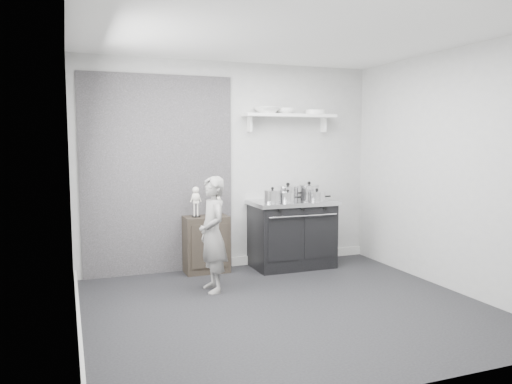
# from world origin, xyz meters

# --- Properties ---
(ground) EXTENTS (4.00, 4.00, 0.00)m
(ground) POSITION_xyz_m (0.00, 0.00, 0.00)
(ground) COLOR black
(ground) RESTS_ON ground
(room_shell) EXTENTS (4.02, 3.62, 2.71)m
(room_shell) POSITION_xyz_m (-0.09, 0.15, 1.64)
(room_shell) COLOR #A0A09E
(room_shell) RESTS_ON ground
(wall_shelf) EXTENTS (1.30, 0.26, 0.24)m
(wall_shelf) POSITION_xyz_m (0.80, 1.68, 2.01)
(wall_shelf) COLOR white
(wall_shelf) RESTS_ON room_shell
(stove) EXTENTS (1.11, 0.69, 0.89)m
(stove) POSITION_xyz_m (0.75, 1.48, 0.45)
(stove) COLOR black
(stove) RESTS_ON ground
(side_cabinet) EXTENTS (0.56, 0.33, 0.73)m
(side_cabinet) POSITION_xyz_m (-0.39, 1.61, 0.36)
(side_cabinet) COLOR black
(side_cabinet) RESTS_ON ground
(child) EXTENTS (0.33, 0.49, 1.29)m
(child) POSITION_xyz_m (-0.54, 0.80, 0.65)
(child) COLOR gray
(child) RESTS_ON ground
(pot_front_left) EXTENTS (0.32, 0.23, 0.20)m
(pot_front_left) POSITION_xyz_m (0.43, 1.39, 0.97)
(pot_front_left) COLOR silver
(pot_front_left) RESTS_ON stove
(pot_back_left) EXTENTS (0.37, 0.28, 0.23)m
(pot_back_left) POSITION_xyz_m (0.74, 1.58, 0.99)
(pot_back_left) COLOR silver
(pot_back_left) RESTS_ON stove
(pot_back_right) EXTENTS (0.36, 0.27, 0.24)m
(pot_back_right) POSITION_xyz_m (1.05, 1.57, 0.99)
(pot_back_right) COLOR silver
(pot_back_right) RESTS_ON stove
(pot_front_right) EXTENTS (0.32, 0.23, 0.17)m
(pot_front_right) POSITION_xyz_m (1.02, 1.30, 0.96)
(pot_front_right) COLOR silver
(pot_front_right) RESTS_ON stove
(pot_front_center) EXTENTS (0.28, 0.19, 0.16)m
(pot_front_center) POSITION_xyz_m (0.63, 1.35, 0.96)
(pot_front_center) COLOR silver
(pot_front_center) RESTS_ON stove
(skeleton_full) EXTENTS (0.12, 0.08, 0.44)m
(skeleton_full) POSITION_xyz_m (-0.52, 1.61, 0.95)
(skeleton_full) COLOR silver
(skeleton_full) RESTS_ON side_cabinet
(skeleton_torso) EXTENTS (0.10, 0.07, 0.37)m
(skeleton_torso) POSITION_xyz_m (-0.24, 1.61, 0.91)
(skeleton_torso) COLOR silver
(skeleton_torso) RESTS_ON side_cabinet
(bowl_large) EXTENTS (0.33, 0.33, 0.08)m
(bowl_large) POSITION_xyz_m (0.47, 1.67, 2.08)
(bowl_large) COLOR white
(bowl_large) RESTS_ON wall_shelf
(bowl_small) EXTENTS (0.24, 0.24, 0.07)m
(bowl_small) POSITION_xyz_m (0.73, 1.67, 2.08)
(bowl_small) COLOR white
(bowl_small) RESTS_ON wall_shelf
(plate_stack) EXTENTS (0.28, 0.28, 0.06)m
(plate_stack) POSITION_xyz_m (1.18, 1.67, 2.07)
(plate_stack) COLOR white
(plate_stack) RESTS_ON wall_shelf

